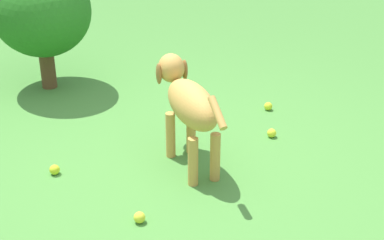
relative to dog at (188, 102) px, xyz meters
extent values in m
plane|color=#478438|center=(0.01, 0.16, -0.44)|extent=(14.00, 14.00, 0.00)
ellipsoid|color=#C69347|center=(-0.06, 0.01, 0.01)|extent=(0.63, 0.33, 0.26)
cylinder|color=#C69347|center=(0.15, 0.05, -0.28)|extent=(0.06, 0.06, 0.32)
cylinder|color=#C69347|center=(0.12, -0.10, -0.28)|extent=(0.06, 0.06, 0.32)
cylinder|color=#C69347|center=(-0.24, 0.12, -0.28)|extent=(0.06, 0.06, 0.32)
cylinder|color=#C69347|center=(-0.26, -0.03, -0.28)|extent=(0.06, 0.06, 0.32)
ellipsoid|color=#C69347|center=(0.29, -0.05, 0.13)|extent=(0.22, 0.21, 0.20)
ellipsoid|color=olive|center=(0.38, -0.06, 0.11)|extent=(0.15, 0.11, 0.08)
sphere|color=black|center=(0.44, -0.07, 0.11)|extent=(0.04, 0.04, 0.04)
ellipsoid|color=olive|center=(0.30, 0.04, 0.11)|extent=(0.07, 0.05, 0.15)
ellipsoid|color=olive|center=(0.27, -0.14, 0.11)|extent=(0.07, 0.05, 0.15)
cylinder|color=#C69347|center=(-0.42, 0.07, 0.11)|extent=(0.20, 0.08, 0.16)
sphere|color=#D4E330|center=(0.00, -0.71, -0.41)|extent=(0.07, 0.07, 0.07)
sphere|color=#C8DA29|center=(0.34, 0.80, -0.41)|extent=(0.07, 0.07, 0.07)
sphere|color=#CDDE2B|center=(0.38, -0.99, -0.41)|extent=(0.07, 0.07, 0.07)
sphere|color=#D0D935|center=(-0.41, 0.58, -0.41)|extent=(0.07, 0.07, 0.07)
sphere|color=#D8DC3E|center=(0.57, -0.32, -0.41)|extent=(0.07, 0.07, 0.07)
cylinder|color=brown|center=(1.80, 0.33, -0.28)|extent=(0.13, 0.13, 0.33)
ellipsoid|color=#23671D|center=(1.80, 0.33, 0.25)|extent=(0.91, 0.82, 0.78)
camera|label=1|loc=(-2.69, 1.67, 1.40)|focal=51.23mm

